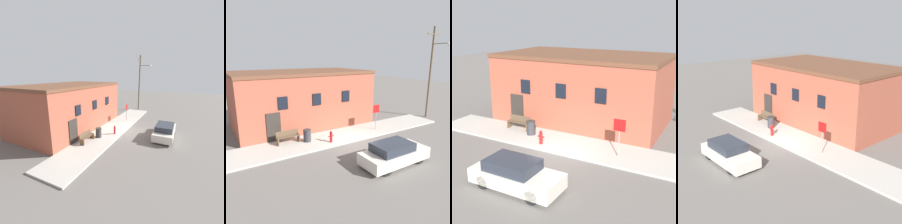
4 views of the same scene
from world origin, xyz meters
The scene contains 8 objects.
ground_plane centered at (0.00, 0.00, 0.00)m, with size 80.00×80.00×0.00m, color #66605B.
sidewalk centered at (0.00, 1.48, 0.06)m, with size 18.65×2.95×0.12m.
brick_building centered at (-1.46, 6.22, 2.40)m, with size 11.51×6.66×4.80m.
fire_hydrant centered at (-1.52, 0.66, 0.53)m, with size 0.41×0.20×0.82m.
stop_sign centered at (3.02, 1.13, 1.57)m, with size 0.64×0.06×2.08m.
bench centered at (-4.16, 2.12, 0.57)m, with size 1.60×0.44×0.87m.
trash_bin centered at (-2.90, 1.66, 0.57)m, with size 0.56×0.56×0.89m.
parked_car centered at (0.06, -3.82, 0.64)m, with size 4.12×1.70×1.32m.
Camera 3 is at (7.75, -13.51, 7.19)m, focal length 50.00 mm.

